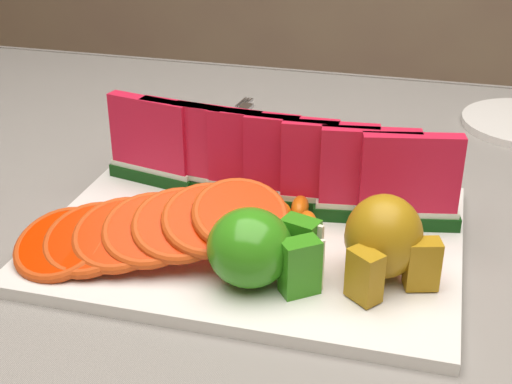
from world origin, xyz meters
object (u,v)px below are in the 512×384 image
Objects in this scene: platter at (252,236)px; apple_cluster at (258,249)px; pear_cluster at (385,240)px; fork at (228,122)px.

apple_cluster reaches higher than platter.
platter is 0.15m from pear_cluster.
pear_cluster is 0.51× the size of fork.
pear_cluster is (0.10, 0.03, 0.01)m from apple_cluster.
apple_cluster is at bearing -71.15° from platter.
apple_cluster is 1.10× the size of pear_cluster.
apple_cluster reaches higher than fork.
fork is (-0.14, 0.38, -0.04)m from apple_cluster.
pear_cluster is 0.43m from fork.
platter is 0.32m from fork.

